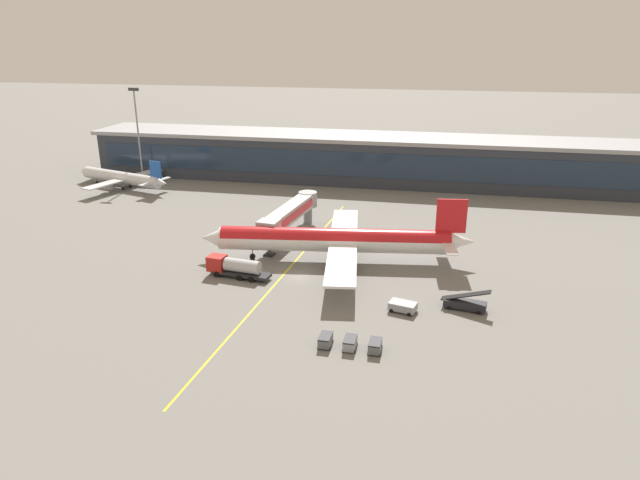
# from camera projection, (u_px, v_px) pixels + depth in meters

# --- Properties ---
(ground_plane) EXTENTS (700.00, 700.00, 0.00)m
(ground_plane) POSITION_uv_depth(u_px,v_px,m) (300.00, 277.00, 94.32)
(ground_plane) COLOR slate
(apron_lead_in_line) EXTENTS (6.22, 79.80, 0.01)m
(apron_lead_in_line) POSITION_uv_depth(u_px,v_px,m) (287.00, 271.00, 96.68)
(apron_lead_in_line) COLOR yellow
(apron_lead_in_line) RESTS_ON ground_plane
(terminal_building) EXTENTS (168.55, 17.97, 12.40)m
(terminal_building) POSITION_uv_depth(u_px,v_px,m) (397.00, 160.00, 152.68)
(terminal_building) COLOR #2D333D
(terminal_building) RESTS_ON ground_plane
(main_airliner) EXTENTS (47.88, 38.30, 11.70)m
(main_airliner) POSITION_uv_depth(u_px,v_px,m) (336.00, 240.00, 99.41)
(main_airliner) COLOR white
(main_airliner) RESTS_ON ground_plane
(jet_bridge) EXTENTS (6.46, 24.03, 6.66)m
(jet_bridge) POSITION_uv_depth(u_px,v_px,m) (291.00, 212.00, 111.43)
(jet_bridge) COLOR #B2B7BC
(jet_bridge) RESTS_ON ground_plane
(fuel_tanker) EXTENTS (11.04, 3.91, 3.25)m
(fuel_tanker) POSITION_uv_depth(u_px,v_px,m) (235.00, 267.00, 93.73)
(fuel_tanker) COLOR #232326
(fuel_tanker) RESTS_ON ground_plane
(pushback_tug) EXTENTS (4.26, 3.18, 1.40)m
(pushback_tug) POSITION_uv_depth(u_px,v_px,m) (403.00, 306.00, 82.13)
(pushback_tug) COLOR gray
(pushback_tug) RESTS_ON ground_plane
(belt_loader) EXTENTS (7.02, 2.94, 3.49)m
(belt_loader) POSITION_uv_depth(u_px,v_px,m) (465.00, 303.00, 82.66)
(belt_loader) COLOR black
(belt_loader) RESTS_ON ground_plane
(baggage_cart_0) EXTENTS (1.67, 2.69, 1.48)m
(baggage_cart_0) POSITION_uv_depth(u_px,v_px,m) (325.00, 340.00, 73.08)
(baggage_cart_0) COLOR #595B60
(baggage_cart_0) RESTS_ON ground_plane
(baggage_cart_1) EXTENTS (1.67, 2.69, 1.48)m
(baggage_cart_1) POSITION_uv_depth(u_px,v_px,m) (350.00, 343.00, 72.40)
(baggage_cart_1) COLOR gray
(baggage_cart_1) RESTS_ON ground_plane
(baggage_cart_2) EXTENTS (1.67, 2.69, 1.48)m
(baggage_cart_2) POSITION_uv_depth(u_px,v_px,m) (375.00, 346.00, 71.73)
(baggage_cart_2) COLOR #595B60
(baggage_cart_2) RESTS_ON ground_plane
(commuter_jet_far) EXTENTS (30.34, 24.37, 8.36)m
(commuter_jet_far) POSITION_uv_depth(u_px,v_px,m) (122.00, 177.00, 147.87)
(commuter_jet_far) COLOR silver
(commuter_jet_far) RESTS_ON ground_plane
(apron_light_mast_0) EXTENTS (2.80, 0.50, 24.70)m
(apron_light_mast_0) POSITION_uv_depth(u_px,v_px,m) (138.00, 128.00, 151.94)
(apron_light_mast_0) COLOR gray
(apron_light_mast_0) RESTS_ON ground_plane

